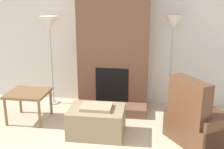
% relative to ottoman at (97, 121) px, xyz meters
% --- Properties ---
extents(wall_back, '(6.97, 0.06, 2.60)m').
position_rel_ottoman_xyz_m(wall_back, '(0.10, 1.43, 1.08)').
color(wall_back, silver).
rests_on(wall_back, ground_plane).
extents(fireplace, '(1.30, 0.79, 2.60)m').
position_rel_ottoman_xyz_m(fireplace, '(0.10, 1.18, 1.01)').
color(fireplace, brown).
rests_on(fireplace, ground_plane).
extents(ottoman, '(0.84, 0.61, 0.48)m').
position_rel_ottoman_xyz_m(ottoman, '(0.00, 0.00, 0.00)').
color(ottoman, '#998460').
rests_on(ottoman, ground_plane).
extents(armchair, '(1.16, 1.16, 0.99)m').
position_rel_ottoman_xyz_m(armchair, '(1.52, -0.00, 0.06)').
color(armchair, brown).
rests_on(armchair, ground_plane).
extents(side_table, '(0.66, 0.61, 0.51)m').
position_rel_ottoman_xyz_m(side_table, '(-1.24, 0.35, 0.22)').
color(side_table, brown).
rests_on(side_table, ground_plane).
extents(floor_lamp_left, '(0.34, 0.34, 1.70)m').
position_rel_ottoman_xyz_m(floor_lamp_left, '(-1.09, 1.14, 1.27)').
color(floor_lamp_left, '#ADADB2').
rests_on(floor_lamp_left, ground_plane).
extents(floor_lamp_right, '(0.34, 0.34, 1.75)m').
position_rel_ottoman_xyz_m(floor_lamp_right, '(1.15, 1.14, 1.32)').
color(floor_lamp_right, '#ADADB2').
rests_on(floor_lamp_right, ground_plane).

